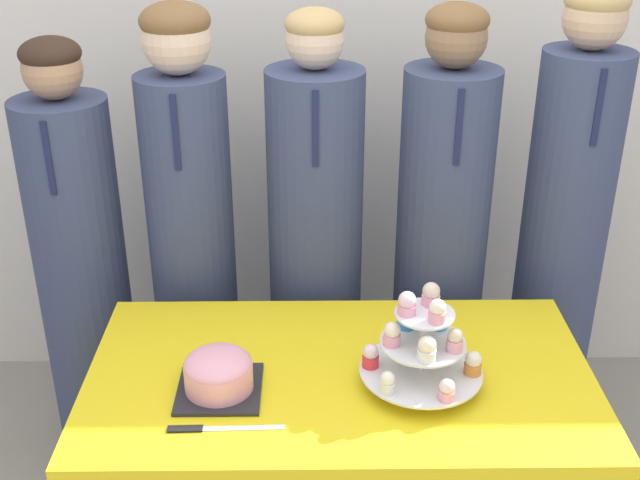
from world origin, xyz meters
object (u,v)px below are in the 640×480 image
(round_cake, at_px, (218,372))
(student_2, at_px, (315,263))
(cupcake_stand, at_px, (422,343))
(student_4, at_px, (561,248))
(student_1, at_px, (193,254))
(student_3, at_px, (440,259))
(cake_knife, at_px, (206,429))
(student_0, at_px, (82,274))

(round_cake, distance_m, student_2, 0.70)
(cupcake_stand, distance_m, student_2, 0.69)
(round_cake, bearing_deg, student_4, 32.52)
(student_1, relative_size, student_3, 1.00)
(round_cake, relative_size, student_2, 0.14)
(student_2, bearing_deg, round_cake, -110.27)
(round_cake, relative_size, cake_knife, 0.76)
(cake_knife, xyz_separation_m, cupcake_stand, (0.52, 0.17, 0.12))
(round_cake, height_order, student_1, student_1)
(cake_knife, relative_size, student_0, 0.19)
(cupcake_stand, bearing_deg, round_cake, -177.05)
(cake_knife, relative_size, student_4, 0.17)
(cake_knife, relative_size, cupcake_stand, 0.89)
(cupcake_stand, distance_m, student_1, 0.91)
(cake_knife, bearing_deg, student_2, 70.84)
(cake_knife, bearing_deg, student_0, 120.18)
(cupcake_stand, relative_size, student_1, 0.20)
(student_4, bearing_deg, cake_knife, -142.39)
(student_3, xyz_separation_m, student_4, (0.39, -0.00, 0.04))
(round_cake, distance_m, cupcake_stand, 0.51)
(round_cake, height_order, student_3, student_3)
(student_0, bearing_deg, cake_knife, -58.44)
(student_1, xyz_separation_m, student_3, (0.79, 0.00, -0.02))
(cupcake_stand, height_order, student_3, student_3)
(cupcake_stand, xyz_separation_m, student_1, (-0.65, 0.63, -0.07))
(student_0, distance_m, student_2, 0.75)
(cupcake_stand, bearing_deg, cake_knife, -161.30)
(round_cake, height_order, cupcake_stand, cupcake_stand)
(student_4, bearing_deg, student_0, -180.00)
(student_4, bearing_deg, student_2, 180.00)
(student_2, relative_size, student_3, 0.99)
(student_0, xyz_separation_m, student_3, (1.15, 0.00, 0.05))
(cupcake_stand, bearing_deg, student_0, 148.07)
(student_3, distance_m, student_4, 0.39)
(cupcake_stand, bearing_deg, student_1, 135.86)
(student_2, distance_m, student_3, 0.40)
(round_cake, bearing_deg, student_0, 127.88)
(student_0, distance_m, student_4, 1.54)
(cupcake_stand, height_order, student_0, student_0)
(student_1, bearing_deg, round_cake, -77.22)
(student_4, bearing_deg, student_3, 180.00)
(student_2, bearing_deg, student_3, -0.00)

